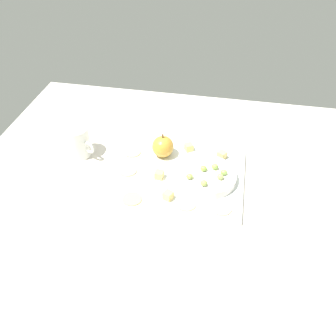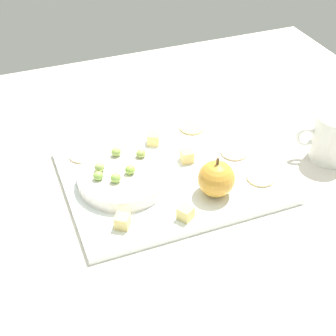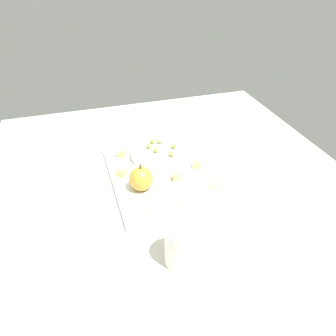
# 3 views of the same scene
# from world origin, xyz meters

# --- Properties ---
(table) EXTENTS (1.13, 1.01, 0.04)m
(table) POSITION_xyz_m (0.00, 0.00, 0.02)
(table) COLOR silver
(table) RESTS_ON ground
(platter) EXTENTS (0.38, 0.30, 0.01)m
(platter) POSITION_xyz_m (-0.04, -0.02, 0.04)
(platter) COLOR white
(platter) RESTS_ON table
(serving_dish) EXTENTS (0.16, 0.16, 0.02)m
(serving_dish) POSITION_xyz_m (-0.12, -0.02, 0.06)
(serving_dish) COLOR white
(serving_dish) RESTS_ON platter
(apple_whole) EXTENTS (0.06, 0.06, 0.06)m
(apple_whole) POSITION_xyz_m (0.02, -0.10, 0.08)
(apple_whole) COLOR gold
(apple_whole) RESTS_ON platter
(apple_stem) EXTENTS (0.00, 0.01, 0.01)m
(apple_stem) POSITION_xyz_m (0.02, -0.10, 0.12)
(apple_stem) COLOR brown
(apple_stem) RESTS_ON apple_whole
(cheese_cube_0) EXTENTS (0.03, 0.03, 0.02)m
(cheese_cube_0) POSITION_xyz_m (-0.06, -0.14, 0.06)
(cheese_cube_0) COLOR #E6CF73
(cheese_cube_0) RESTS_ON platter
(cheese_cube_1) EXTENTS (0.03, 0.03, 0.02)m
(cheese_cube_1) POSITION_xyz_m (-0.03, 0.08, 0.06)
(cheese_cube_1) COLOR #EFD176
(cheese_cube_1) RESTS_ON platter
(cheese_cube_2) EXTENTS (0.03, 0.03, 0.02)m
(cheese_cube_2) POSITION_xyz_m (-0.16, -0.12, 0.06)
(cheese_cube_2) COLOR #EDD078
(cheese_cube_2) RESTS_ON platter
(cheese_cube_3) EXTENTS (0.02, 0.02, 0.02)m
(cheese_cube_3) POSITION_xyz_m (0.01, 0.00, 0.06)
(cheese_cube_3) COLOR #EDCA73
(cheese_cube_3) RESTS_ON platter
(cracker_0) EXTENTS (0.05, 0.05, 0.00)m
(cracker_0) POSITION_xyz_m (0.11, -0.10, 0.05)
(cracker_0) COLOR #DDC188
(cracker_0) RESTS_ON platter
(cracker_1) EXTENTS (0.05, 0.05, 0.00)m
(cracker_1) POSITION_xyz_m (0.10, -0.01, 0.05)
(cracker_1) COLOR #DDBA8C
(cracker_1) RESTS_ON platter
(cracker_2) EXTENTS (0.05, 0.05, 0.00)m
(cracker_2) POSITION_xyz_m (-0.08, 0.09, 0.05)
(cracker_2) COLOR beige
(cracker_2) RESTS_ON platter
(cracker_3) EXTENTS (0.05, 0.05, 0.00)m
(cracker_3) POSITION_xyz_m (0.06, 0.10, 0.05)
(cracker_3) COLOR #E4C27B
(cracker_3) RESTS_ON platter
(cracker_4) EXTENTS (0.05, 0.05, 0.00)m
(cracker_4) POSITION_xyz_m (-0.18, 0.09, 0.05)
(cracker_4) COLOR #D7B68E
(cracker_4) RESTS_ON platter
(grape_0) EXTENTS (0.02, 0.02, 0.02)m
(grape_0) POSITION_xyz_m (-0.12, 0.03, 0.08)
(grape_0) COLOR #9CBA57
(grape_0) RESTS_ON serving_dish
(grape_1) EXTENTS (0.02, 0.02, 0.02)m
(grape_1) POSITION_xyz_m (-0.17, -0.02, 0.08)
(grape_1) COLOR #8EBE51
(grape_1) RESTS_ON serving_dish
(grape_2) EXTENTS (0.02, 0.02, 0.02)m
(grape_2) POSITION_xyz_m (-0.11, -0.03, 0.08)
(grape_2) COLOR #94C14B
(grape_2) RESTS_ON serving_dish
(grape_3) EXTENTS (0.02, 0.02, 0.02)m
(grape_3) POSITION_xyz_m (-0.14, -0.04, 0.08)
(grape_3) COLOR #92BF51
(grape_3) RESTS_ON serving_dish
(grape_4) EXTENTS (0.02, 0.02, 0.02)m
(grape_4) POSITION_xyz_m (-0.16, 0.00, 0.08)
(grape_4) COLOR #9CB060
(grape_4) RESTS_ON serving_dish
(grape_5) EXTENTS (0.02, 0.02, 0.01)m
(grape_5) POSITION_xyz_m (-0.08, 0.01, 0.08)
(grape_5) COLOR #9AAE52
(grape_5) RESTS_ON serving_dish
(cup) EXTENTS (0.11, 0.08, 0.09)m
(cup) POSITION_xyz_m (0.28, -0.08, 0.09)
(cup) COLOR silver
(cup) RESTS_ON table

